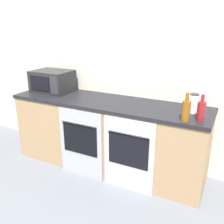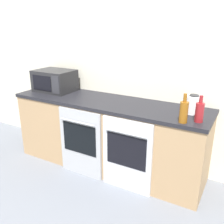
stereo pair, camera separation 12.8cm
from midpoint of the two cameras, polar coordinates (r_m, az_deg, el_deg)
The scene contains 8 objects.
wall_back at distance 3.22m, azimuth 3.28°, elevation 11.23°, with size 10.00×0.06×2.60m.
counter_back at distance 3.16m, azimuth 0.14°, elevation -5.11°, with size 2.44×0.66×0.89m.
oven_left at distance 3.00m, azimuth -6.03°, elevation -7.04°, with size 0.57×0.06×0.84m.
oven_right at distance 2.73m, azimuth 4.73°, elevation -9.89°, with size 0.57×0.06×0.84m.
microwave at distance 3.50m, azimuth -11.92°, elevation 7.02°, with size 0.52×0.40×0.29m.
bottle_amber at distance 2.42m, azimuth 17.56°, elevation 0.13°, with size 0.08×0.08×0.28m.
bottle_red at distance 2.48m, azimuth 20.78°, elevation 0.06°, with size 0.08×0.08×0.26m.
kettle at distance 2.72m, azimuth 19.38°, elevation 1.65°, with size 0.18×0.18×0.19m.
Camera 2 is at (1.47, -0.73, 1.76)m, focal length 40.00 mm.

